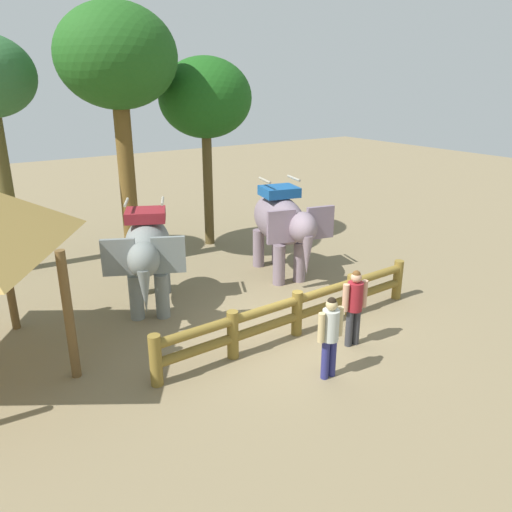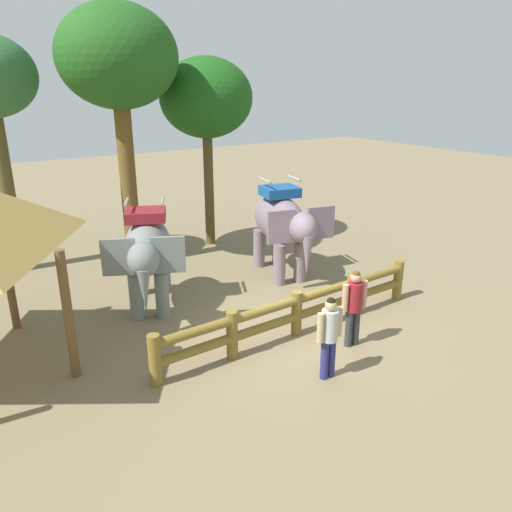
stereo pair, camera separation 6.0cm
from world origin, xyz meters
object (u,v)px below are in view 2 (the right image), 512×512
object	(u,v)px
log_fence	(297,310)
elephant_near_left	(148,250)
tourist_woman_in_black	(354,303)
tourist_man_in_blue	(329,332)
elephant_center	(282,223)
tree_back_center	(206,99)
tree_far_right	(118,61)

from	to	relation	value
log_fence	elephant_near_left	size ratio (longest dim) A/B	2.19
tourist_woman_in_black	tourist_man_in_blue	bearing A→B (deg)	-152.66
elephant_near_left	elephant_center	size ratio (longest dim) A/B	0.95
elephant_near_left	tourist_woman_in_black	distance (m)	5.11
tourist_man_in_blue	tourist_woman_in_black	bearing A→B (deg)	27.34
tree_back_center	tree_far_right	xyz separation A→B (m)	(-2.97, -0.49, 1.08)
elephant_near_left	elephant_center	world-z (taller)	elephant_center
elephant_near_left	tree_far_right	bearing A→B (deg)	76.36
tourist_woman_in_black	tourist_man_in_blue	size ratio (longest dim) A/B	1.03
elephant_near_left	tourist_man_in_blue	world-z (taller)	elephant_near_left
elephant_near_left	tourist_woman_in_black	size ratio (longest dim) A/B	1.87
tourist_man_in_blue	elephant_near_left	bearing A→B (deg)	108.88
log_fence	tourist_woman_in_black	bearing A→B (deg)	-55.53
tree_back_center	tourist_man_in_blue	bearing A→B (deg)	-103.86
log_fence	tourist_woman_in_black	size ratio (longest dim) A/B	4.10
tourist_man_in_blue	elephant_center	bearing A→B (deg)	63.42
tree_far_right	elephant_center	bearing A→B (deg)	-46.45
log_fence	tree_far_right	bearing A→B (deg)	102.01
elephant_center	tourist_woman_in_black	size ratio (longest dim) A/B	1.97
tourist_man_in_blue	tree_back_center	world-z (taller)	tree_back_center
log_fence	elephant_near_left	world-z (taller)	elephant_near_left
elephant_near_left	tree_far_right	size ratio (longest dim) A/B	0.43
elephant_center	elephant_near_left	bearing A→B (deg)	179.60
elephant_center	tourist_woman_in_black	xyz separation A→B (m)	(-1.13, -4.14, -0.61)
log_fence	elephant_center	world-z (taller)	elephant_center
elephant_center	tourist_woman_in_black	distance (m)	4.34
elephant_center	tree_far_right	bearing A→B (deg)	133.55
tourist_woman_in_black	tree_back_center	size ratio (longest dim) A/B	0.28
elephant_near_left	tree_back_center	distance (m)	6.35
elephant_center	tree_far_right	distance (m)	6.39
log_fence	tourist_man_in_blue	xyz separation A→B (m)	(-0.55, -1.70, 0.37)
elephant_near_left	tourist_man_in_blue	bearing A→B (deg)	-71.12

